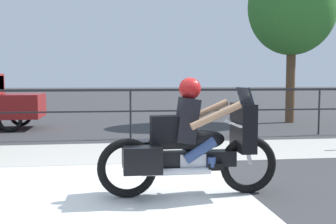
{
  "coord_description": "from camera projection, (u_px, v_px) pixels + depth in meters",
  "views": [
    {
      "loc": [
        -0.52,
        -5.27,
        1.55
      ],
      "look_at": [
        0.31,
        0.73,
        1.05
      ],
      "focal_mm": 45.0,
      "sensor_mm": 36.0,
      "label": 1
    }
  ],
  "objects": [
    {
      "name": "crosswalk_band",
      "position": [
        109.0,
        205.0,
        5.13
      ],
      "size": [
        3.75,
        6.0,
        0.01
      ],
      "primitive_type": "cube",
      "color": "silver",
      "rests_on": "ground"
    },
    {
      "name": "tree_behind_sign",
      "position": [
        292.0,
        7.0,
        14.22
      ],
      "size": [
        2.98,
        2.98,
        5.59
      ],
      "color": "brown",
      "rests_on": "ground"
    },
    {
      "name": "sidewalk_band",
      "position": [
        136.0,
        152.0,
        8.76
      ],
      "size": [
        44.0,
        2.4,
        0.01
      ],
      "primitive_type": "cube",
      "color": "#B7B2A8",
      "rests_on": "ground"
    },
    {
      "name": "fence_railing",
      "position": [
        130.0,
        100.0,
        10.67
      ],
      "size": [
        36.0,
        0.05,
        1.26
      ],
      "color": "#232326",
      "rests_on": "ground"
    },
    {
      "name": "motorcycle",
      "position": [
        189.0,
        144.0,
        5.5
      ],
      "size": [
        2.39,
        0.76,
        1.55
      ],
      "rotation": [
        0.0,
        0.0,
        -0.01
      ],
      "color": "black",
      "rests_on": "ground"
    },
    {
      "name": "ground_plane",
      "position": [
        152.0,
        199.0,
        5.4
      ],
      "size": [
        120.0,
        120.0,
        0.0
      ],
      "primitive_type": "plane",
      "color": "#38383A"
    }
  ]
}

